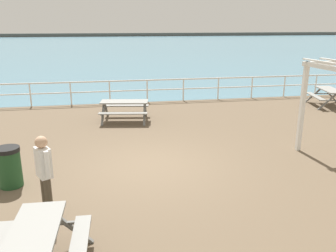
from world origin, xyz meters
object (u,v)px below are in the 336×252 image
Objects in this scene: picnic_table_far_right at (34,244)px; picnic_table_near_right at (329,93)px; picnic_table_far_left at (125,106)px; visitor at (44,172)px; litter_bin at (9,167)px.

picnic_table_near_right is at bearing -47.66° from picnic_table_far_right.
picnic_table_far_left and picnic_table_far_right have the same top height.
visitor is (-1.91, -6.76, 0.36)m from picnic_table_far_left.
picnic_table_far_right is at bearing -92.81° from picnic_table_far_left.
visitor is (-11.22, -7.60, 0.36)m from picnic_table_near_right.
visitor is at bearing 4.89° from picnic_table_far_right.
visitor reaches higher than picnic_table_far_right.
visitor is 1.75× the size of litter_bin.
picnic_table_far_left is (-9.31, -0.84, 0.00)m from picnic_table_near_right.
litter_bin reaches higher than picnic_table_far_left.
picnic_table_far_right is at bearing -71.26° from litter_bin.
picnic_table_near_right and picnic_table_far_left have the same top height.
picnic_table_far_left is at bearing -133.29° from visitor.
picnic_table_near_right is at bearing 26.28° from litter_bin.
picnic_table_far_right is 1.81m from visitor.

